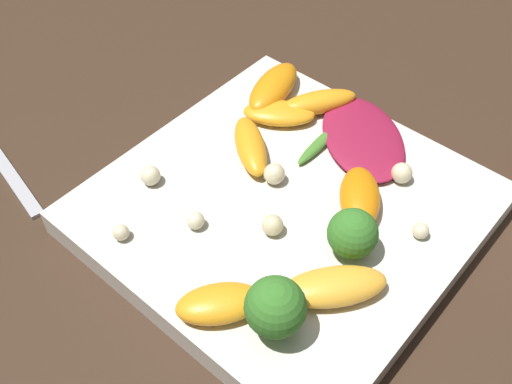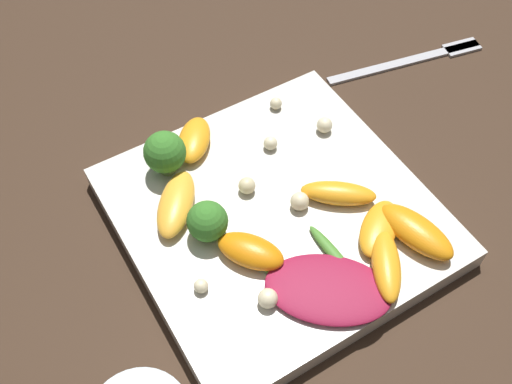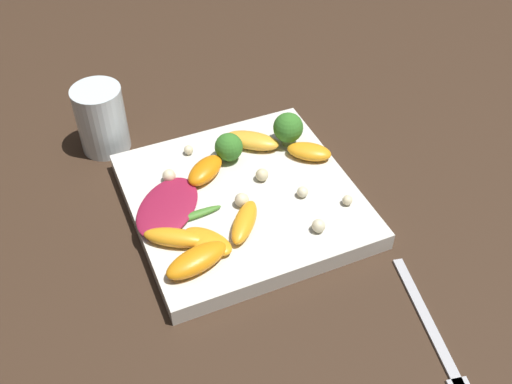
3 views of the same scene
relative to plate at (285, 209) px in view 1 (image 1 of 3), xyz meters
The scene contains 21 objects.
ground_plane 0.01m from the plate, ahead, with size 2.40×2.40×0.00m, color #382619.
plate is the anchor object (origin of this frame).
radicchio_leaf_0 0.10m from the plate, behind, with size 0.12×0.12×0.01m.
orange_segment_0 0.10m from the plate, 137.07° to the right, with size 0.06×0.07×0.01m.
orange_segment_1 0.06m from the plate, 110.17° to the right, with size 0.06×0.07×0.02m.
orange_segment_2 0.11m from the plate, 155.65° to the right, with size 0.07×0.06×0.02m.
orange_segment_3 0.09m from the plate, 59.52° to the left, with size 0.08×0.07×0.02m.
orange_segment_4 0.11m from the plate, 15.07° to the left, with size 0.06×0.06×0.02m.
orange_segment_5 0.06m from the plate, 124.57° to the left, with size 0.07×0.06×0.02m.
orange_segment_6 0.13m from the plate, 135.52° to the right, with size 0.08×0.05×0.02m.
broccoli_floret_0 0.07m from the plate, 82.98° to the left, with size 0.04×0.04×0.04m.
broccoli_floret_1 0.12m from the plate, 35.11° to the left, with size 0.04×0.04×0.05m.
arugula_sprig_0 0.07m from the plate, 151.93° to the left, with size 0.09×0.05×0.01m.
arugula_sprig_1 0.07m from the plate, 166.39° to the right, with size 0.07×0.01×0.01m.
macadamia_nut_0 0.08m from the plate, 27.91° to the right, with size 0.01×0.01×0.01m.
macadamia_nut_1 0.13m from the plate, 32.12° to the right, with size 0.01×0.01×0.01m.
macadamia_nut_2 0.11m from the plate, 58.74° to the right, with size 0.02×0.02×0.02m.
macadamia_nut_3 0.11m from the plate, 110.87° to the left, with size 0.01×0.01×0.01m.
macadamia_nut_4 0.10m from the plate, 143.61° to the left, with size 0.02×0.02×0.02m.
macadamia_nut_5 0.03m from the plate, 114.32° to the right, with size 0.02×0.02×0.02m.
macadamia_nut_6 0.04m from the plate, 21.39° to the left, with size 0.02×0.02×0.02m.
Camera 1 is at (0.25, 0.18, 0.38)m, focal length 42.00 mm.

